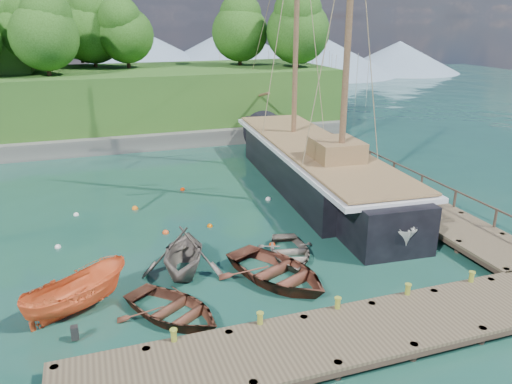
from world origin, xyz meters
The scene contains 25 objects.
ground centered at (0.00, 0.00, 0.00)m, with size 160.00×160.00×0.00m, color #183E36.
dock_near centered at (2.00, -6.50, 0.43)m, with size 20.00×3.20×1.10m.
dock_east centered at (11.50, 7.00, 0.43)m, with size 3.20×24.00×1.10m.
bollard_0 centered at (-4.00, -5.10, 0.00)m, with size 0.26×0.26×0.45m, color olive.
bollard_1 centered at (-1.00, -5.10, 0.00)m, with size 0.26×0.26×0.45m, color olive.
bollard_2 centered at (2.00, -5.10, 0.00)m, with size 0.26×0.26×0.45m, color olive.
bollard_3 centered at (5.00, -5.10, 0.00)m, with size 0.26×0.26×0.45m, color olive.
bollard_4 centered at (8.00, -5.10, 0.00)m, with size 0.26×0.26×0.45m, color olive.
rowboat_0 centered at (-3.65, -2.80, 0.00)m, with size 3.06×4.28×0.89m, color #552E20.
rowboat_1 centered at (-2.60, 0.49, 0.00)m, with size 3.61×4.19×2.21m, color #675D55.
rowboat_2 centered at (1.04, -1.49, 0.00)m, with size 3.70×5.18×1.07m, color brown.
rowboat_3 centered at (2.35, 0.28, 0.00)m, with size 2.76×3.87×0.80m, color #71675B.
motorboat_orange centered at (-7.03, -1.18, 0.00)m, with size 1.64×4.35×1.68m, color orange.
cabin_boat_white centered at (7.64, 0.32, 0.00)m, with size 1.81×4.81×1.86m, color white.
schooner centered at (7.87, 9.52, 1.18)m, with size 6.72×28.81×21.33m.
mooring_buoy_0 centered at (-7.96, 4.96, 0.00)m, with size 0.31×0.31×0.31m, color silver.
mooring_buoy_1 centered at (-2.69, 4.98, 0.00)m, with size 0.34×0.34×0.34m, color #D94F1A.
mooring_buoy_2 centered at (-0.30, 5.07, 0.00)m, with size 0.30×0.30×0.30m, color #D65D01.
mooring_buoy_3 centered at (4.11, 7.96, 0.00)m, with size 0.35×0.35×0.35m, color silver.
mooring_buoy_4 centered at (-3.84, 9.01, 0.00)m, with size 0.36×0.36×0.36m, color orange.
mooring_buoy_5 centered at (-0.54, 11.47, 0.00)m, with size 0.29×0.29×0.29m, color #F83200.
mooring_buoy_6 centered at (-7.11, 9.11, 0.00)m, with size 0.30×0.30×0.30m, color white.
mooring_buoy_7 centered at (2.05, 1.79, 0.00)m, with size 0.32×0.32×0.32m, color red.
headland centered at (-12.88, 31.36, 5.54)m, with size 51.00×19.31×12.90m.
distant_ridge centered at (4.30, 70.00, 4.35)m, with size 117.00×40.00×10.00m.
Camera 1 is at (-5.92, -19.07, 10.69)m, focal length 35.00 mm.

